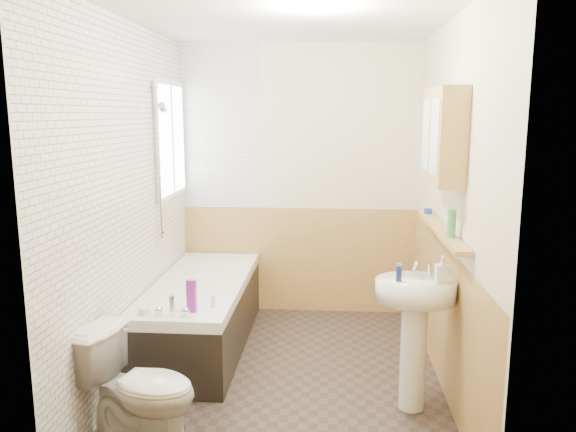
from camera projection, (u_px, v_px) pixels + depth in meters
The scene contains 26 objects.
floor at pixel (286, 376), 4.07m from camera, with size 2.80×2.80×0.00m, color #2D241F.
ceiling at pixel (286, 14), 3.62m from camera, with size 2.80×2.80×0.00m, color white.
wall_back at pixel (299, 181), 5.22m from camera, with size 2.20×0.02×2.50m, color beige.
wall_front at pixel (260, 257), 2.46m from camera, with size 2.20×0.02×2.50m, color beige.
wall_left at pixel (129, 204), 3.93m from camera, with size 0.02×2.80×2.50m, color beige.
wall_right at pixel (451, 208), 3.75m from camera, with size 0.02×2.80×2.50m, color beige.
wainscot_right at pixel (442, 314), 3.89m from camera, with size 0.01×2.80×1.00m, color tan.
wainscot_front at pixel (262, 412), 2.61m from camera, with size 2.20×0.01×1.00m, color tan.
wainscot_back at pixel (298, 260), 5.34m from camera, with size 2.20×0.01×1.00m, color tan.
tile_cladding_left at pixel (132, 204), 3.93m from camera, with size 0.01×2.80×2.50m, color white.
tile_return_back at pixel (220, 127), 5.17m from camera, with size 0.75×0.01×1.50m, color white.
window at pixel (171, 140), 4.78m from camera, with size 0.03×0.79×0.99m.
bathtub at pixel (201, 312), 4.54m from camera, with size 0.70×1.80×0.69m.
shower_riser at pixel (159, 148), 4.37m from camera, with size 0.11×0.08×1.24m.
toilet at pixel (140, 389), 3.18m from camera, with size 0.38×0.68×0.67m, color white.
sink at pixel (415, 317), 3.52m from camera, with size 0.50×0.40×0.97m.
pine_shelf at pixel (441, 229), 3.75m from camera, with size 0.10×1.37×0.03m, color tan.
medicine_cabinet at pixel (443, 136), 3.57m from camera, with size 0.17×0.67×0.61m.
foam_can at pixel (451, 224), 3.41m from camera, with size 0.05×0.05×0.17m, color #388447.
green_bottle at pixel (451, 222), 3.44m from camera, with size 0.04×0.04×0.19m, color purple.
black_jar at pixel (428, 211), 4.25m from camera, with size 0.06×0.06×0.04m, color #19339E.
soap_bottle at pixel (442, 276), 3.41m from camera, with size 0.08×0.17×0.08m, color silver.
clear_bottle at pixel (399, 274), 3.44m from camera, with size 0.04×0.04×0.10m, color navy.
blue_gel at pixel (192, 296), 3.76m from camera, with size 0.06×0.04×0.22m, color purple.
cream_jar at pixel (144, 311), 3.73m from camera, with size 0.07×0.07×0.05m, color silver.
orange_bottle at pixel (213, 301), 3.88m from camera, with size 0.03×0.03×0.08m, color silver.
Camera 1 is at (0.31, -3.78, 1.87)m, focal length 35.00 mm.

